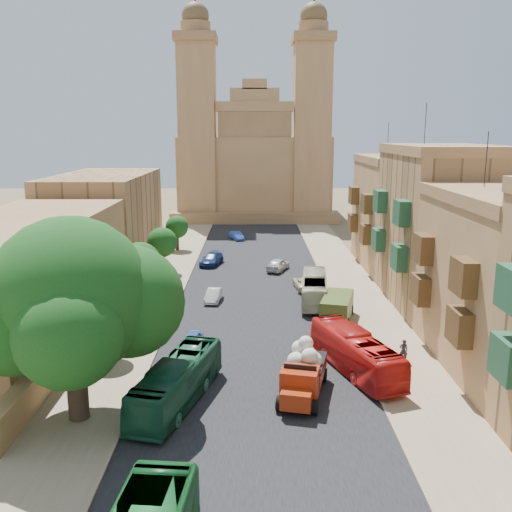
{
  "coord_description": "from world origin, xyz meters",
  "views": [
    {
      "loc": [
        -0.23,
        -23.81,
        14.88
      ],
      "look_at": [
        0.0,
        26.0,
        4.0
      ],
      "focal_mm": 40.0,
      "sensor_mm": 36.0,
      "label": 1
    }
  ],
  "objects_px": {
    "street_tree_a": "(105,317)",
    "car_white_b": "(278,265)",
    "street_tree_d": "(177,227)",
    "car_blue_a": "(191,341)",
    "red_truck": "(303,372)",
    "pedestrian_c": "(369,345)",
    "bus_red_east": "(355,352)",
    "pedestrian_a": "(404,351)",
    "car_blue_b": "(237,236)",
    "car_cream": "(305,283)",
    "ficus_tree": "(73,302)",
    "car_dkblue": "(212,259)",
    "church": "(255,163)",
    "car_white_a": "(214,295)",
    "bus_green_north": "(177,382)",
    "olive_pickup": "(337,308)",
    "bus_cream_east": "(314,289)",
    "street_tree_c": "(162,243)",
    "street_tree_b": "(140,264)"
  },
  "relations": [
    {
      "from": "church",
      "to": "olive_pickup",
      "type": "xyz_separation_m",
      "value": [
        6.5,
        -58.61,
        -8.52
      ]
    },
    {
      "from": "street_tree_a",
      "to": "car_blue_a",
      "type": "distance_m",
      "value": 6.2
    },
    {
      "from": "car_white_b",
      "to": "pedestrian_a",
      "type": "relative_size",
      "value": 2.64
    },
    {
      "from": "ficus_tree",
      "to": "pedestrian_c",
      "type": "xyz_separation_m",
      "value": [
        16.9,
        8.06,
        -5.47
      ]
    },
    {
      "from": "bus_green_north",
      "to": "car_blue_a",
      "type": "height_order",
      "value": "bus_green_north"
    },
    {
      "from": "bus_green_north",
      "to": "car_cream",
      "type": "relative_size",
      "value": 2.21
    },
    {
      "from": "church",
      "to": "car_cream",
      "type": "distance_m",
      "value": 50.37
    },
    {
      "from": "red_truck",
      "to": "car_white_b",
      "type": "height_order",
      "value": "red_truck"
    },
    {
      "from": "street_tree_d",
      "to": "car_cream",
      "type": "height_order",
      "value": "street_tree_d"
    },
    {
      "from": "church",
      "to": "street_tree_b",
      "type": "relative_size",
      "value": 6.43
    },
    {
      "from": "street_tree_d",
      "to": "car_blue_a",
      "type": "height_order",
      "value": "street_tree_d"
    },
    {
      "from": "car_dkblue",
      "to": "bus_green_north",
      "type": "bearing_deg",
      "value": -76.74
    },
    {
      "from": "bus_cream_east",
      "to": "street_tree_d",
      "type": "bearing_deg",
      "value": -50.6
    },
    {
      "from": "car_blue_a",
      "to": "pedestrian_c",
      "type": "xyz_separation_m",
      "value": [
        12.09,
        -1.78,
        0.39
      ]
    },
    {
      "from": "car_white_a",
      "to": "pedestrian_a",
      "type": "bearing_deg",
      "value": -39.46
    },
    {
      "from": "street_tree_a",
      "to": "car_white_b",
      "type": "relative_size",
      "value": 1.09
    },
    {
      "from": "car_blue_a",
      "to": "bus_red_east",
      "type": "bearing_deg",
      "value": -13.38
    },
    {
      "from": "red_truck",
      "to": "pedestrian_a",
      "type": "relative_size",
      "value": 3.9
    },
    {
      "from": "red_truck",
      "to": "car_blue_b",
      "type": "height_order",
      "value": "red_truck"
    },
    {
      "from": "street_tree_c",
      "to": "bus_red_east",
      "type": "height_order",
      "value": "street_tree_c"
    },
    {
      "from": "red_truck",
      "to": "pedestrian_c",
      "type": "xyz_separation_m",
      "value": [
        4.89,
        5.51,
        -0.52
      ]
    },
    {
      "from": "street_tree_d",
      "to": "pedestrian_c",
      "type": "distance_m",
      "value": 40.02
    },
    {
      "from": "church",
      "to": "car_white_a",
      "type": "height_order",
      "value": "church"
    },
    {
      "from": "olive_pickup",
      "to": "pedestrian_c",
      "type": "bearing_deg",
      "value": -82.82
    },
    {
      "from": "car_white_a",
      "to": "car_cream",
      "type": "xyz_separation_m",
      "value": [
        8.57,
        4.02,
        0.03
      ]
    },
    {
      "from": "ficus_tree",
      "to": "car_dkblue",
      "type": "xyz_separation_m",
      "value": [
        4.4,
        35.56,
        -5.73
      ]
    },
    {
      "from": "bus_green_north",
      "to": "ficus_tree",
      "type": "bearing_deg",
      "value": -147.3
    },
    {
      "from": "street_tree_d",
      "to": "car_dkblue",
      "type": "distance_m",
      "value": 10.07
    },
    {
      "from": "olive_pickup",
      "to": "bus_cream_east",
      "type": "height_order",
      "value": "bus_cream_east"
    },
    {
      "from": "car_dkblue",
      "to": "pedestrian_a",
      "type": "height_order",
      "value": "pedestrian_a"
    },
    {
      "from": "bus_green_north",
      "to": "street_tree_d",
      "type": "bearing_deg",
      "value": 112.21
    },
    {
      "from": "street_tree_a",
      "to": "bus_green_north",
      "type": "xyz_separation_m",
      "value": [
        5.53,
        -6.4,
        -1.65
      ]
    },
    {
      "from": "street_tree_c",
      "to": "car_blue_b",
      "type": "bearing_deg",
      "value": 68.92
    },
    {
      "from": "car_blue_a",
      "to": "car_dkblue",
      "type": "height_order",
      "value": "car_dkblue"
    },
    {
      "from": "church",
      "to": "street_tree_b",
      "type": "height_order",
      "value": "church"
    },
    {
      "from": "red_truck",
      "to": "bus_green_north",
      "type": "height_order",
      "value": "red_truck"
    },
    {
      "from": "church",
      "to": "bus_green_north",
      "type": "relative_size",
      "value": 3.89
    },
    {
      "from": "bus_green_north",
      "to": "pedestrian_a",
      "type": "distance_m",
      "value": 15.34
    },
    {
      "from": "car_blue_a",
      "to": "pedestrian_a",
      "type": "relative_size",
      "value": 2.1
    },
    {
      "from": "olive_pickup",
      "to": "car_cream",
      "type": "relative_size",
      "value": 1.26
    },
    {
      "from": "street_tree_a",
      "to": "pedestrian_a",
      "type": "height_order",
      "value": "street_tree_a"
    },
    {
      "from": "bus_green_north",
      "to": "bus_red_east",
      "type": "bearing_deg",
      "value": 36.83
    },
    {
      "from": "street_tree_c",
      "to": "car_white_a",
      "type": "height_order",
      "value": "street_tree_c"
    },
    {
      "from": "street_tree_d",
      "to": "car_cream",
      "type": "bearing_deg",
      "value": -51.75
    },
    {
      "from": "car_blue_a",
      "to": "car_cream",
      "type": "distance_m",
      "value": 18.04
    },
    {
      "from": "street_tree_a",
      "to": "street_tree_c",
      "type": "distance_m",
      "value": 24.0
    },
    {
      "from": "church",
      "to": "bus_cream_east",
      "type": "bearing_deg",
      "value": -84.48
    },
    {
      "from": "car_cream",
      "to": "pedestrian_c",
      "type": "distance_m",
      "value": 17.43
    },
    {
      "from": "pedestrian_a",
      "to": "car_blue_b",
      "type": "bearing_deg",
      "value": -67.2
    },
    {
      "from": "street_tree_a",
      "to": "car_cream",
      "type": "bearing_deg",
      "value": 49.49
    }
  ]
}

